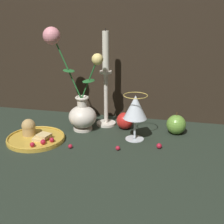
{
  "coord_description": "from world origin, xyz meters",
  "views": [
    {
      "loc": [
        0.27,
        -1.0,
        0.47
      ],
      "look_at": [
        0.03,
        0.03,
        0.1
      ],
      "focal_mm": 50.0,
      "sensor_mm": 36.0,
      "label": 1
    }
  ],
  "objects_px": {
    "apple_near_glass": "(176,125)",
    "apple_beside_vase": "(125,121)",
    "candlestick": "(106,84)",
    "wine_glass": "(135,109)",
    "vase": "(78,100)",
    "plate_with_pastries": "(35,136)"
  },
  "relations": [
    {
      "from": "apple_near_glass",
      "to": "apple_beside_vase",
      "type": "bearing_deg",
      "value": 178.39
    },
    {
      "from": "candlestick",
      "to": "apple_near_glass",
      "type": "xyz_separation_m",
      "value": [
        0.28,
        -0.03,
        -0.14
      ]
    },
    {
      "from": "wine_glass",
      "to": "vase",
      "type": "bearing_deg",
      "value": 169.27
    },
    {
      "from": "apple_beside_vase",
      "to": "apple_near_glass",
      "type": "relative_size",
      "value": 0.92
    },
    {
      "from": "candlestick",
      "to": "wine_glass",
      "type": "bearing_deg",
      "value": -40.8
    },
    {
      "from": "apple_near_glass",
      "to": "wine_glass",
      "type": "bearing_deg",
      "value": -148.85
    },
    {
      "from": "plate_with_pastries",
      "to": "apple_beside_vase",
      "type": "xyz_separation_m",
      "value": [
        0.3,
        0.18,
        0.02
      ]
    },
    {
      "from": "plate_with_pastries",
      "to": "apple_near_glass",
      "type": "relative_size",
      "value": 2.43
    },
    {
      "from": "vase",
      "to": "wine_glass",
      "type": "relative_size",
      "value": 2.33
    },
    {
      "from": "candlestick",
      "to": "apple_near_glass",
      "type": "height_order",
      "value": "candlestick"
    },
    {
      "from": "plate_with_pastries",
      "to": "candlestick",
      "type": "bearing_deg",
      "value": 44.08
    },
    {
      "from": "plate_with_pastries",
      "to": "apple_beside_vase",
      "type": "relative_size",
      "value": 2.66
    },
    {
      "from": "vase",
      "to": "apple_near_glass",
      "type": "bearing_deg",
      "value": 6.76
    },
    {
      "from": "apple_beside_vase",
      "to": "plate_with_pastries",
      "type": "bearing_deg",
      "value": -148.51
    },
    {
      "from": "candlestick",
      "to": "apple_beside_vase",
      "type": "xyz_separation_m",
      "value": [
        0.08,
        -0.03,
        -0.14
      ]
    },
    {
      "from": "candlestick",
      "to": "vase",
      "type": "bearing_deg",
      "value": -140.13
    },
    {
      "from": "apple_beside_vase",
      "to": "apple_near_glass",
      "type": "height_order",
      "value": "apple_near_glass"
    },
    {
      "from": "candlestick",
      "to": "plate_with_pastries",
      "type": "bearing_deg",
      "value": -135.92
    },
    {
      "from": "wine_glass",
      "to": "candlestick",
      "type": "relative_size",
      "value": 0.44
    },
    {
      "from": "wine_glass",
      "to": "apple_near_glass",
      "type": "height_order",
      "value": "wine_glass"
    },
    {
      "from": "plate_with_pastries",
      "to": "apple_near_glass",
      "type": "distance_m",
      "value": 0.53
    },
    {
      "from": "vase",
      "to": "wine_glass",
      "type": "xyz_separation_m",
      "value": [
        0.23,
        -0.04,
        -0.0
      ]
    }
  ]
}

